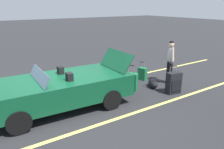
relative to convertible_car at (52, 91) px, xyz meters
The scene contains 9 objects.
ground_plane 0.62m from the convertible_car, behind, with size 80.00×80.00×0.00m, color #28282B.
lot_line_near 1.37m from the convertible_car, 99.20° to the right, with size 18.00×0.12×0.01m, color #EAE066.
lot_line_mid 1.60m from the convertible_car, 97.64° to the left, with size 18.00×0.12×0.01m, color #EAE066.
convertible_car is the anchor object (origin of this frame).
suitcase_large_black 4.03m from the convertible_car, 164.74° to the left, with size 0.52×0.37×0.95m.
suitcase_medium_bright 2.90m from the convertible_car, behind, with size 0.42×0.47×0.94m.
suitcase_small_carryon 4.02m from the convertible_car, behind, with size 0.30×0.38×0.76m.
duffel_bag 3.74m from the convertible_car, behind, with size 0.56×0.71×0.34m.
traveler_person 4.57m from the convertible_car, behind, with size 0.36×0.58×1.65m.
Camera 1 is at (2.10, 5.89, 2.96)m, focal length 36.05 mm.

